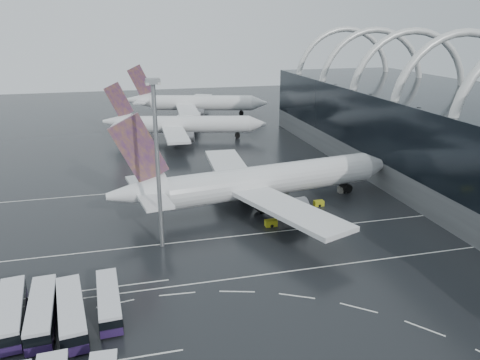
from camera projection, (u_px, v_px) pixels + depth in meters
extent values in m
plane|color=black|center=(235.00, 271.00, 71.04)|extent=(420.00, 420.00, 0.00)
torus|color=silver|center=(457.00, 107.00, 104.50)|extent=(33.80, 1.80, 33.80)
torus|color=silver|center=(408.00, 95.00, 121.95)|extent=(33.80, 1.80, 33.80)
torus|color=silver|center=(371.00, 86.00, 139.41)|extent=(33.80, 1.80, 33.80)
torus|color=silver|center=(343.00, 79.00, 156.86)|extent=(33.80, 1.80, 33.80)
cube|color=white|center=(238.00, 278.00, 69.20)|extent=(120.00, 0.25, 0.01)
cube|color=white|center=(219.00, 238.00, 82.06)|extent=(120.00, 0.25, 0.01)
cube|color=white|center=(194.00, 187.00, 107.78)|extent=(120.00, 0.25, 0.01)
cube|color=white|center=(68.00, 293.00, 65.46)|extent=(28.00, 0.25, 0.01)
cylinder|color=white|center=(273.00, 179.00, 95.57)|extent=(45.45, 13.20, 6.25)
cone|color=white|center=(375.00, 165.00, 105.17)|extent=(7.37, 7.19, 6.25)
cone|color=white|center=(136.00, 193.00, 84.82)|extent=(11.63, 7.86, 6.25)
cube|color=#3C1A6D|center=(139.00, 150.00, 82.67)|extent=(10.36, 2.26, 13.25)
cube|color=white|center=(148.00, 191.00, 85.62)|extent=(7.82, 19.93, 0.54)
cube|color=white|center=(286.00, 208.00, 82.43)|extent=(16.70, 27.87, 0.86)
cube|color=white|center=(229.00, 167.00, 105.91)|extent=(8.96, 27.31, 0.86)
cylinder|color=slate|center=(291.00, 208.00, 87.54)|extent=(6.43, 4.55, 3.67)
cylinder|color=slate|center=(249.00, 178.00, 104.45)|extent=(6.43, 4.55, 3.67)
cube|color=black|center=(254.00, 202.00, 95.34)|extent=(13.86, 8.84, 2.37)
cylinder|color=white|center=(191.00, 124.00, 151.03)|extent=(37.92, 13.82, 5.42)
cone|color=white|center=(258.00, 124.00, 151.42)|extent=(6.69, 6.55, 5.42)
cone|color=white|center=(118.00, 122.00, 150.30)|extent=(10.33, 7.40, 5.42)
cube|color=#3C1A6D|center=(119.00, 100.00, 148.11)|extent=(8.89, 2.59, 11.49)
cube|color=white|center=(123.00, 122.00, 150.34)|extent=(7.91, 17.33, 0.47)
cube|color=white|center=(175.00, 134.00, 140.07)|extent=(6.99, 23.48, 0.75)
cube|color=white|center=(183.00, 119.00, 162.20)|extent=(15.83, 23.92, 0.75)
cylinder|color=slate|center=(186.00, 137.00, 143.76)|extent=(5.72, 4.26, 3.18)
cylinder|color=slate|center=(190.00, 126.00, 159.69)|extent=(5.72, 4.26, 3.18)
cube|color=black|center=(180.00, 136.00, 152.15)|extent=(12.27, 8.37, 2.06)
cylinder|color=white|center=(202.00, 103.00, 188.23)|extent=(40.47, 16.54, 6.02)
cone|color=white|center=(259.00, 103.00, 187.75)|extent=(7.60, 7.46, 6.02)
cone|color=white|center=(139.00, 100.00, 188.42)|extent=(11.60, 8.56, 6.02)
cube|color=#3C1A6D|center=(140.00, 81.00, 185.95)|extent=(9.80, 3.26, 12.75)
cube|color=white|center=(144.00, 100.00, 188.38)|extent=(9.47, 19.24, 0.52)
cube|color=white|center=(187.00, 110.00, 176.23)|extent=(8.81, 26.32, 0.83)
cube|color=white|center=(195.00, 99.00, 200.80)|extent=(18.40, 26.36, 0.83)
cylinder|color=slate|center=(197.00, 113.00, 180.20)|extent=(6.44, 4.92, 3.53)
cylinder|color=slate|center=(202.00, 105.00, 197.89)|extent=(6.44, 4.92, 3.53)
cube|color=black|center=(192.00, 113.00, 189.64)|extent=(13.77, 9.72, 2.28)
cube|color=#231541|center=(12.00, 319.00, 58.10)|extent=(4.53, 13.52, 1.12)
cube|color=black|center=(10.00, 311.00, 57.71)|extent=(4.56, 13.26, 1.33)
cube|color=silver|center=(9.00, 304.00, 57.42)|extent=(4.53, 13.52, 0.46)
cylinder|color=black|center=(23.00, 340.00, 54.96)|extent=(0.48, 1.06, 1.02)
cylinder|color=black|center=(26.00, 302.00, 62.46)|extent=(0.48, 1.06, 1.02)
cylinder|color=black|center=(3.00, 306.00, 61.49)|extent=(0.48, 1.06, 1.02)
cube|color=#231541|center=(43.00, 318.00, 58.34)|extent=(3.75, 13.37, 1.12)
cube|color=black|center=(42.00, 309.00, 57.95)|extent=(3.80, 13.11, 1.32)
cube|color=silver|center=(41.00, 303.00, 57.66)|extent=(3.75, 13.37, 0.46)
cylinder|color=black|center=(53.00, 339.00, 55.06)|extent=(0.42, 1.04, 1.02)
cylinder|color=black|center=(27.00, 344.00, 54.24)|extent=(0.42, 1.04, 1.02)
cylinder|color=black|center=(57.00, 301.00, 62.69)|extent=(0.42, 1.04, 1.02)
cylinder|color=black|center=(34.00, 304.00, 61.87)|extent=(0.42, 1.04, 1.02)
cube|color=#231541|center=(72.00, 318.00, 58.19)|extent=(4.80, 13.71, 1.14)
cube|color=black|center=(71.00, 310.00, 57.80)|extent=(4.82, 13.45, 1.34)
cube|color=silver|center=(70.00, 304.00, 57.51)|extent=(4.80, 13.71, 0.46)
cylinder|color=black|center=(88.00, 339.00, 55.06)|extent=(0.50, 1.07, 1.03)
cylinder|color=black|center=(62.00, 345.00, 54.04)|extent=(0.50, 1.07, 1.03)
cylinder|color=black|center=(82.00, 301.00, 62.61)|extent=(0.50, 1.07, 1.03)
cylinder|color=black|center=(59.00, 305.00, 61.59)|extent=(0.50, 1.07, 1.03)
cube|color=#231541|center=(109.00, 306.00, 60.96)|extent=(3.43, 12.27, 1.03)
cube|color=black|center=(109.00, 298.00, 60.61)|extent=(3.47, 12.03, 1.21)
cube|color=silver|center=(108.00, 293.00, 60.35)|extent=(3.43, 12.27, 0.42)
cylinder|color=black|center=(122.00, 324.00, 57.95)|extent=(0.38, 0.95, 0.93)
cylinder|color=black|center=(100.00, 328.00, 57.20)|extent=(0.38, 0.95, 0.93)
cylinder|color=black|center=(118.00, 291.00, 64.96)|extent=(0.38, 0.95, 0.93)
cylinder|color=black|center=(98.00, 294.00, 64.22)|extent=(0.38, 0.95, 0.93)
cylinder|color=gray|center=(158.00, 169.00, 74.78)|extent=(0.68, 0.68, 27.24)
cube|color=gray|center=(153.00, 81.00, 70.34)|extent=(2.14, 2.14, 0.78)
cube|color=silver|center=(153.00, 83.00, 70.43)|extent=(1.95, 1.95, 0.39)
cube|color=#ABAC17|center=(319.00, 203.00, 96.39)|extent=(2.03, 1.20, 1.11)
cube|color=#ABAC17|center=(271.00, 223.00, 86.74)|extent=(2.23, 1.32, 1.22)
cube|color=slate|center=(343.00, 190.00, 104.03)|extent=(2.30, 1.36, 1.25)
cube|color=#ABAC17|center=(282.00, 188.00, 105.12)|extent=(2.49, 1.47, 1.36)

